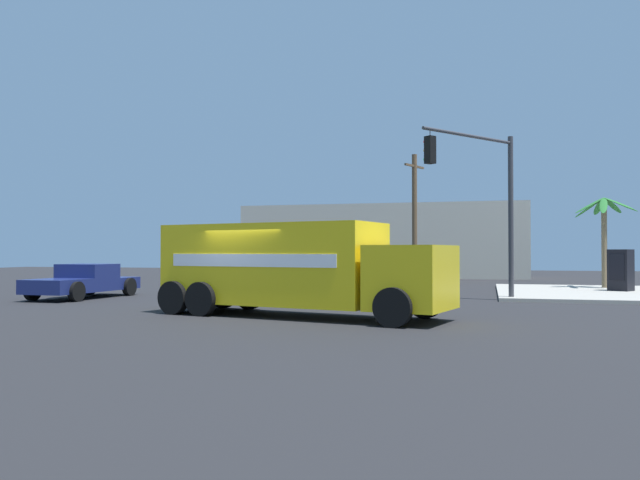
% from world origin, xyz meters
% --- Properties ---
extents(ground_plane, '(100.00, 100.00, 0.00)m').
position_xyz_m(ground_plane, '(0.00, 0.00, 0.00)').
color(ground_plane, black).
extents(sidewalk_corner_far, '(10.92, 10.92, 0.14)m').
position_xyz_m(sidewalk_corner_far, '(12.57, 12.57, 0.07)').
color(sidewalk_corner_far, '#9E998E').
rests_on(sidewalk_corner_far, ground).
extents(delivery_truck, '(8.90, 4.49, 2.69)m').
position_xyz_m(delivery_truck, '(1.25, 0.07, 1.43)').
color(delivery_truck, yellow).
rests_on(delivery_truck, ground).
extents(traffic_light_primary, '(3.13, 4.03, 6.23)m').
position_xyz_m(traffic_light_primary, '(6.62, 6.77, 4.27)').
color(traffic_light_primary, '#38383D').
rests_on(traffic_light_primary, sidewalk_corner_far).
extents(pickup_navy, '(2.38, 5.26, 1.38)m').
position_xyz_m(pickup_navy, '(-9.21, 4.85, 0.73)').
color(pickup_navy, navy).
rests_on(pickup_navy, ground).
extents(vending_machine_red, '(1.17, 1.13, 1.85)m').
position_xyz_m(vending_machine_red, '(12.44, 13.19, 1.07)').
color(vending_machine_red, black).
rests_on(vending_machine_red, sidewalk_corner_far).
extents(palm_tree_far, '(2.97, 2.95, 4.42)m').
position_xyz_m(palm_tree_far, '(12.20, 15.69, 3.28)').
color(palm_tree_far, '#7A6647').
rests_on(palm_tree_far, sidewalk_corner_far).
extents(utility_pole, '(0.94, 2.08, 7.67)m').
position_xyz_m(utility_pole, '(2.50, 19.93, 3.97)').
color(utility_pole, brown).
rests_on(utility_pole, ground).
extents(building_backdrop, '(20.95, 6.00, 5.38)m').
position_xyz_m(building_backdrop, '(-1.01, 30.03, 2.69)').
color(building_backdrop, beige).
rests_on(building_backdrop, ground).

